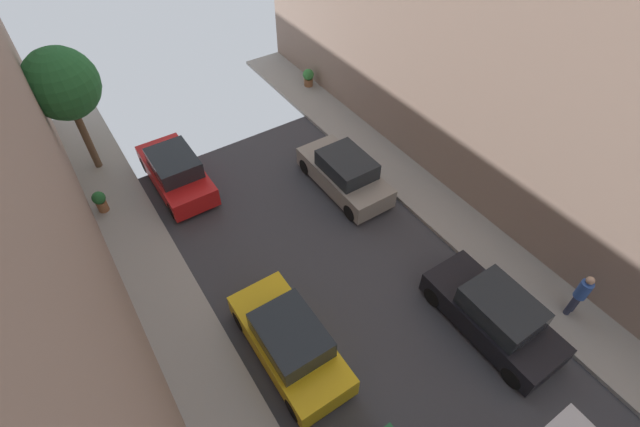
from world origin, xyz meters
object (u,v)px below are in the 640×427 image
at_px(potted_plant_1, 308,77).
at_px(potted_plant_0, 100,201).
at_px(parked_car_right_1, 494,315).
at_px(parked_car_right_2, 345,174).
at_px(pedestrian, 580,294).
at_px(street_tree_0, 62,84).
at_px(parked_car_left_2, 290,341).
at_px(parked_car_left_3, 176,172).

bearing_deg(potted_plant_1, potted_plant_0, -163.70).
distance_m(parked_car_right_1, parked_car_right_2, 7.46).
xyz_separation_m(parked_car_right_1, pedestrian, (2.40, -1.02, 0.35)).
bearing_deg(street_tree_0, parked_car_left_2, -78.30).
bearing_deg(pedestrian, parked_car_right_2, 105.81).
distance_m(pedestrian, potted_plant_0, 16.29).
distance_m(parked_car_right_1, potted_plant_0, 13.98).
relative_size(potted_plant_0, potted_plant_1, 0.99).
bearing_deg(pedestrian, parked_car_left_3, 122.65).
xyz_separation_m(parked_car_right_2, potted_plant_1, (2.82, 7.05, -0.10)).
relative_size(parked_car_left_2, pedestrian, 2.44).
bearing_deg(pedestrian, parked_car_left_2, 155.38).
xyz_separation_m(parked_car_left_3, potted_plant_1, (8.22, 3.36, -0.10)).
distance_m(parked_car_right_1, street_tree_0, 16.30).
bearing_deg(street_tree_0, potted_plant_1, 2.88).
xyz_separation_m(parked_car_right_2, potted_plant_0, (-8.29, 3.80, -0.09)).
bearing_deg(potted_plant_0, potted_plant_1, 16.30).
bearing_deg(potted_plant_0, parked_car_right_2, -24.64).
bearing_deg(potted_plant_0, parked_car_left_2, -71.64).
bearing_deg(parked_car_left_2, parked_car_right_1, -25.30).
bearing_deg(parked_car_right_1, street_tree_0, 119.06).
distance_m(parked_car_right_1, pedestrian, 2.63).
distance_m(pedestrian, potted_plant_1, 15.55).
distance_m(parked_car_left_3, potted_plant_1, 8.88).
relative_size(pedestrian, street_tree_0, 0.34).
height_order(parked_car_left_3, potted_plant_0, parked_car_left_3).
height_order(parked_car_right_2, potted_plant_0, parked_car_right_2).
bearing_deg(parked_car_right_1, potted_plant_1, 78.99).
bearing_deg(parked_car_left_2, parked_car_right_2, 42.26).
height_order(parked_car_left_3, pedestrian, pedestrian).
height_order(pedestrian, potted_plant_1, pedestrian).
xyz_separation_m(parked_car_left_2, street_tree_0, (-2.37, 11.43, 3.16)).
bearing_deg(parked_car_right_2, parked_car_left_2, -137.74).
bearing_deg(pedestrian, potted_plant_0, 131.04).
bearing_deg(street_tree_0, parked_car_right_2, -40.01).
distance_m(street_tree_0, potted_plant_0, 4.27).
distance_m(parked_car_left_3, pedestrian, 14.47).
xyz_separation_m(pedestrian, potted_plant_0, (-10.69, 12.28, -0.45)).
relative_size(parked_car_right_1, potted_plant_1, 4.80).
relative_size(parked_car_left_2, potted_plant_0, 4.86).
bearing_deg(potted_plant_0, parked_car_left_3, -2.11).
distance_m(parked_car_right_2, pedestrian, 8.82).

